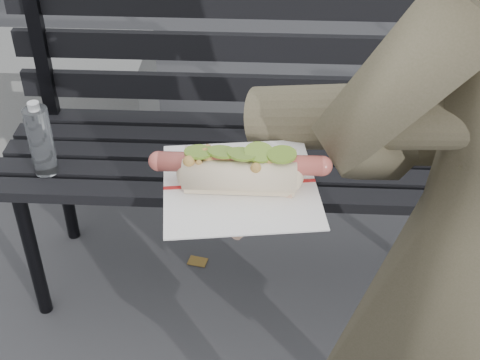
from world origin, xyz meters
name	(u,v)px	position (x,y,z in m)	size (l,w,h in m)	color
park_bench	(267,127)	(-0.06, 0.92, 0.52)	(1.50, 0.44, 0.88)	black
concrete_block	(2,94)	(-1.14, 1.64, 0.20)	(1.20, 0.40, 0.40)	slate
held_hotdog	(388,132)	(0.10, 0.05, 1.07)	(0.62, 0.31, 0.20)	#4D4933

